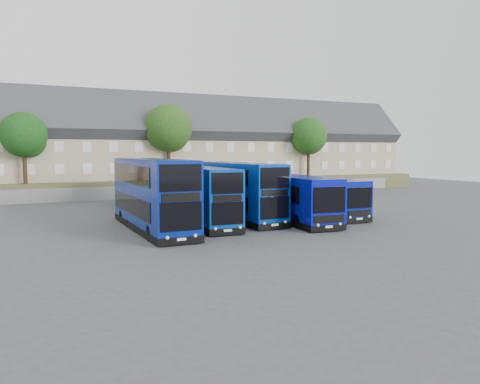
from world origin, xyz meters
name	(u,v)px	position (x,y,z in m)	size (l,w,h in m)	color
ground	(248,228)	(0.00, 0.00, 0.00)	(120.00, 120.00, 0.00)	#404045
retaining_wall	(157,191)	(0.00, 24.00, 0.75)	(70.00, 0.40, 1.50)	slate
earth_bank	(137,184)	(0.00, 34.00, 1.00)	(80.00, 20.00, 2.00)	#4B522E
terrace_row	(187,143)	(6.00, 30.00, 6.60)	(66.00, 10.40, 11.20)	tan
dd_front_left	(153,196)	(-6.40, 1.96, 2.42)	(2.87, 12.39, 4.92)	navy
dd_front_mid	(203,197)	(-2.31, 2.76, 2.10)	(3.28, 10.92, 4.28)	#083995
dd_front_right	(238,192)	(1.01, 3.78, 2.23)	(2.94, 11.50, 4.54)	navy
dd_rear_left	(145,187)	(-3.95, 13.88, 2.10)	(3.55, 10.95, 4.28)	#082F99
dd_rear_right	(196,186)	(1.48, 14.71, 1.93)	(2.82, 10.01, 3.93)	navy
coach_east_a	(287,198)	(4.72, 2.29, 1.76)	(4.09, 13.31, 3.59)	#080F9E
coach_east_b	(319,196)	(8.77, 3.71, 1.57)	(3.23, 11.89, 3.21)	#07148F
tree_west	(25,136)	(-13.85, 25.10, 7.05)	(4.80, 4.80, 7.65)	#382314
tree_mid	(169,130)	(2.15, 25.60, 8.07)	(5.76, 5.76, 9.18)	#382314
tree_east	(309,138)	(22.15, 25.10, 7.39)	(5.12, 5.12, 8.16)	#382314
tree_far	(316,137)	(28.15, 32.10, 7.73)	(5.44, 5.44, 8.67)	#382314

